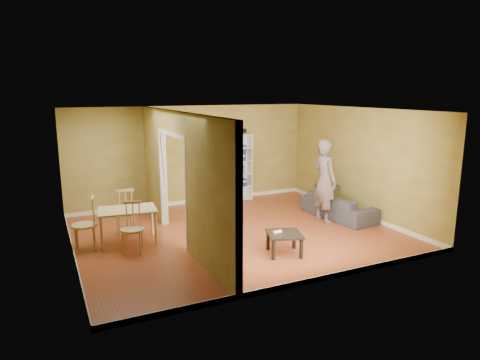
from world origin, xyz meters
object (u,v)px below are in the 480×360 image
chair_near (132,228)px  coffee_table (284,236)px  bookshelf (237,167)px  chair_far (125,210)px  person (325,174)px  dining_table (127,213)px  chair_left (84,224)px  sofa (339,202)px

chair_near → coffee_table: bearing=-6.7°
bookshelf → chair_far: bearing=-154.2°
person → chair_far: size_ratio=2.24×
person → chair_near: person is taller
person → chair_far: person is taller
chair_far → coffee_table: bearing=135.0°
bookshelf → chair_near: (-3.44, -2.80, -0.44)m
dining_table → chair_near: 0.60m
person → coffee_table: 2.46m
person → chair_left: 5.25m
sofa → coffee_table: size_ratio=3.15×
bookshelf → chair_far: size_ratio=1.82×
chair_left → coffee_table: bearing=69.4°
dining_table → coffee_table: bearing=-36.8°
chair_left → person: bearing=93.3°
person → coffee_table: (-1.89, -1.38, -0.78)m
sofa → chair_left: bearing=81.1°
bookshelf → chair_near: bookshelf is taller
chair_left → chair_far: bearing=134.5°
bookshelf → sofa: bearing=-60.7°
chair_near → chair_far: chair_far is taller
chair_left → dining_table: bearing=101.1°
person → dining_table: bearing=82.1°
coffee_table → chair_far: size_ratio=0.61×
sofa → person: bearing=95.7°
bookshelf → chair_left: bearing=-151.9°
person → chair_far: (-4.33, 1.09, -0.62)m
sofa → chair_far: chair_far is taller
coffee_table → chair_left: size_ratio=0.60×
dining_table → chair_near: size_ratio=1.16×
bookshelf → chair_left: 4.81m
sofa → chair_near: (-4.91, -0.19, 0.11)m
dining_table → chair_near: bearing=-92.8°
sofa → coffee_table: bearing=116.4°
chair_far → person: bearing=166.2°
sofa → chair_far: (-4.83, 0.99, 0.13)m
bookshelf → chair_near: 4.46m
bookshelf → coffee_table: (-0.92, -4.09, -0.57)m
person → chair_near: bearing=89.7°
coffee_table → chair_left: bearing=151.1°
sofa → bookshelf: 3.05m
chair_left → chair_far: chair_left is taller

